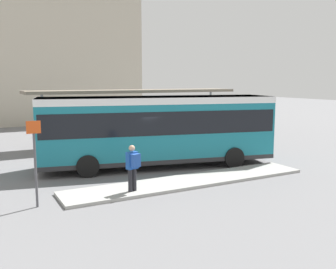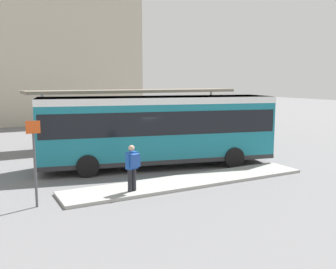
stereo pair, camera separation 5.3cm
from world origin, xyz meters
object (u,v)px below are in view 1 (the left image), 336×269
Objects in this scene: city_bus at (158,126)px; potted_planter_near_shelter at (162,137)px; bicycle_orange at (254,135)px; platform_sign at (35,160)px; pedestrian_waiting at (133,165)px; bicycle_red at (260,137)px.

city_bus is 9.74× the size of potted_planter_near_shelter.
bicycle_orange is 0.61× the size of platform_sign.
city_bus is 4.66m from pedestrian_waiting.
bicycle_orange is at bearing 24.99° from platform_sign.
city_bus reaches higher than bicycle_orange.
platform_sign reaches higher than bicycle_red.
bicycle_orange is at bearing -10.29° from potted_planter_near_shelter.
potted_planter_near_shelter is 0.41× the size of platform_sign.
platform_sign is (-8.76, -8.23, 0.96)m from potted_planter_near_shelter.
bicycle_orange is 16.77m from platform_sign.
bicycle_orange is 6.51m from potted_planter_near_shelter.
pedestrian_waiting is 10.10m from potted_planter_near_shelter.
city_bus is at bearing 110.73° from bicycle_red.
city_bus is 9.93m from bicycle_orange.
pedestrian_waiting is 13.98m from bicycle_orange.
platform_sign reaches higher than potted_planter_near_shelter.
potted_planter_near_shelter is at bearing -47.92° from pedestrian_waiting.
city_bus is 3.98× the size of platform_sign.
city_bus reaches higher than platform_sign.
bicycle_orange is (0.12, 0.74, -0.00)m from bicycle_red.
bicycle_orange is at bearing -6.89° from bicycle_red.
pedestrian_waiting is 0.60× the size of platform_sign.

